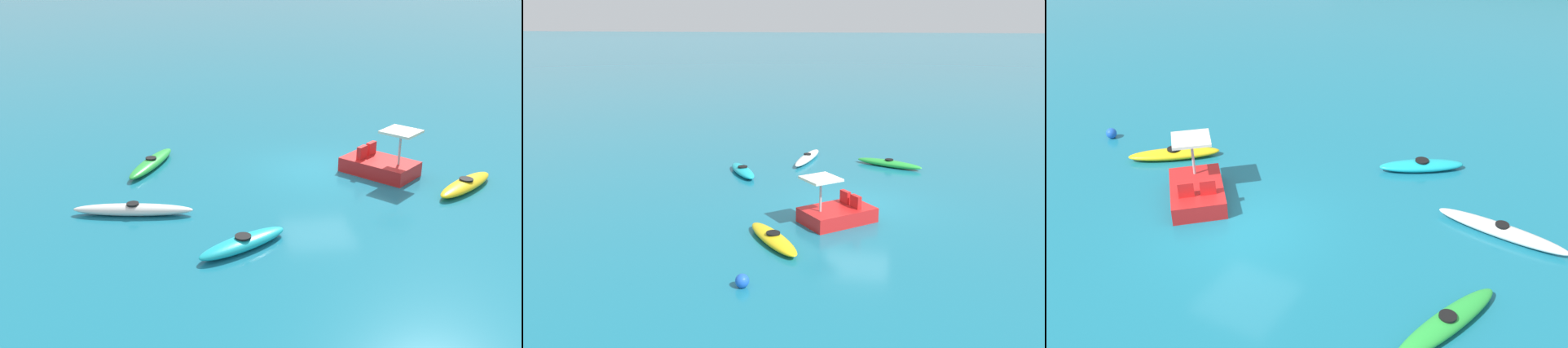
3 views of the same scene
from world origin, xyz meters
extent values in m
plane|color=#19728C|center=(0.00, 0.00, 0.00)|extent=(600.00, 600.00, 0.00)
ellipsoid|color=yellow|center=(-4.25, 2.29, 0.16)|extent=(2.76, 2.35, 0.32)
cylinder|color=black|center=(-4.25, 2.29, 0.35)|extent=(0.61, 0.61, 0.05)
ellipsoid|color=green|center=(5.89, -1.02, 0.16)|extent=(1.76, 3.21, 0.32)
cylinder|color=black|center=(5.89, -1.02, 0.35)|extent=(0.50, 0.50, 0.05)
ellipsoid|color=white|center=(6.22, 2.94, 0.16)|extent=(3.53, 1.03, 0.32)
cylinder|color=black|center=(6.22, 2.94, 0.35)|extent=(0.40, 0.40, 0.05)
ellipsoid|color=#19B7C6|center=(3.24, 5.39, 0.16)|extent=(2.65, 2.01, 0.32)
cylinder|color=black|center=(3.24, 5.39, 0.35)|extent=(0.59, 0.59, 0.05)
cube|color=red|center=(-1.94, 0.57, 0.25)|extent=(2.72, 2.79, 0.50)
cube|color=red|center=(-1.80, -0.04, 0.72)|extent=(0.43, 0.41, 0.44)
cube|color=red|center=(-1.35, 0.36, 0.72)|extent=(0.43, 0.41, 0.44)
cylinder|color=#B2B2B7|center=(-2.41, 1.09, 1.05)|extent=(0.08, 0.08, 1.10)
cube|color=silver|center=(-2.41, 1.09, 1.64)|extent=(1.55, 1.55, 0.08)
sphere|color=blue|center=(-7.24, 2.44, 0.18)|extent=(0.37, 0.37, 0.37)
camera|label=1|loc=(4.46, 18.74, 7.21)|focal=40.25mm
camera|label=2|loc=(-19.67, -1.23, 6.68)|focal=37.83mm
camera|label=3|loc=(7.36, -10.00, 8.64)|focal=38.14mm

